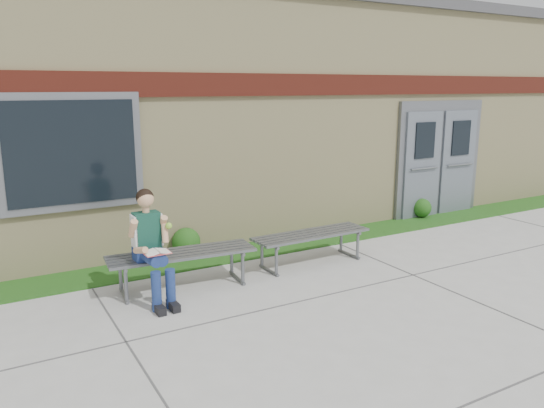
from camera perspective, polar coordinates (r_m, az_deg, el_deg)
ground at (r=6.73m, az=11.76°, el=-10.24°), size 80.00×80.00×0.00m
grass_strip at (r=8.71m, az=0.42°, el=-4.57°), size 16.00×0.80×0.02m
school_building at (r=11.39m, az=-8.26°, el=10.05°), size 16.20×6.22×4.20m
bench_left at (r=6.98m, az=-9.64°, el=-6.00°), size 1.93×0.69×0.49m
bench_right at (r=7.85m, az=4.23°, el=-3.87°), size 1.82×0.54×0.47m
girl at (r=6.55m, az=-12.86°, el=-4.15°), size 0.48×0.80×1.38m
shrub_mid at (r=8.27m, az=-9.22°, el=-4.03°), size 0.44×0.44×0.44m
shrub_east at (r=10.96m, az=15.82°, el=-0.40°), size 0.37×0.37×0.37m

